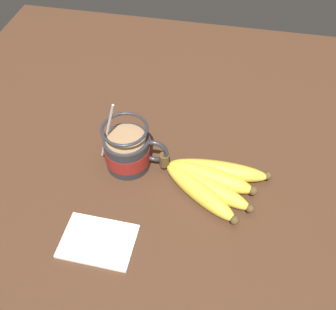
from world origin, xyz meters
TOP-DOWN VIEW (x-y plane):
  - table at (0.00, 0.00)cm, footprint 114.97×114.97cm
  - coffee_mug at (-6.27, -0.83)cm, footprint 14.36×9.34cm
  - banana_bunch at (10.79, -3.49)cm, footprint 22.68×14.55cm
  - napkin at (-7.01, -19.44)cm, footprint 13.18×9.36cm

SIDE VIEW (x-z plane):
  - table at x=0.00cm, z-range 0.00..3.74cm
  - napkin at x=-7.01cm, z-range 3.74..4.34cm
  - banana_bunch at x=10.79cm, z-range 3.51..7.93cm
  - coffee_mug at x=-6.27cm, z-range -0.17..15.99cm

